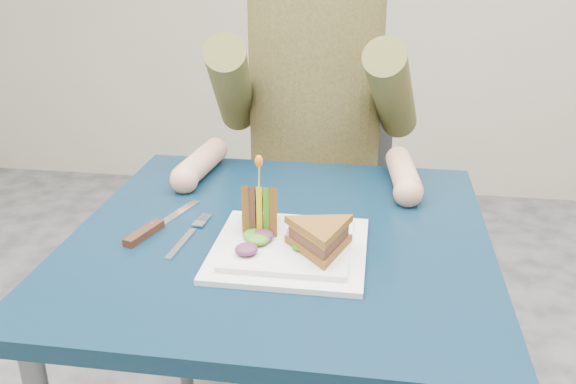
% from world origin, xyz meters
% --- Properties ---
extents(table, '(0.75, 0.75, 0.73)m').
position_xyz_m(table, '(0.00, 0.00, 0.65)').
color(table, black).
rests_on(table, ground).
extents(chair, '(0.42, 0.40, 0.93)m').
position_xyz_m(chair, '(0.00, 0.65, 0.54)').
color(chair, '#47474C').
rests_on(chair, ground).
extents(diner, '(0.54, 0.59, 0.74)m').
position_xyz_m(diner, '(-0.00, 0.54, 0.91)').
color(diner, '#4F4724').
rests_on(diner, chair).
extents(plate, '(0.26, 0.26, 0.02)m').
position_xyz_m(plate, '(0.03, -0.07, 0.74)').
color(plate, white).
rests_on(plate, table).
extents(sandwich_flat, '(0.19, 0.19, 0.05)m').
position_xyz_m(sandwich_flat, '(0.08, -0.10, 0.78)').
color(sandwich_flat, brown).
rests_on(sandwich_flat, plate).
extents(sandwich_upright, '(0.08, 0.14, 0.14)m').
position_xyz_m(sandwich_upright, '(-0.03, -0.03, 0.78)').
color(sandwich_upright, brown).
rests_on(sandwich_upright, plate).
extents(fork, '(0.03, 0.18, 0.01)m').
position_xyz_m(fork, '(-0.16, -0.05, 0.73)').
color(fork, silver).
rests_on(fork, table).
extents(knife, '(0.08, 0.22, 0.02)m').
position_xyz_m(knife, '(-0.23, -0.03, 0.74)').
color(knife, silver).
rests_on(knife, table).
extents(toothpick, '(0.01, 0.01, 0.06)m').
position_xyz_m(toothpick, '(-0.03, -0.03, 0.85)').
color(toothpick, tan).
rests_on(toothpick, sandwich_upright).
extents(toothpick_frill, '(0.01, 0.01, 0.02)m').
position_xyz_m(toothpick_frill, '(-0.03, -0.03, 0.88)').
color(toothpick_frill, orange).
rests_on(toothpick_frill, sandwich_upright).
extents(lettuce_spill, '(0.15, 0.13, 0.02)m').
position_xyz_m(lettuce_spill, '(0.03, -0.06, 0.76)').
color(lettuce_spill, '#337A14').
rests_on(lettuce_spill, plate).
extents(onion_ring, '(0.04, 0.04, 0.02)m').
position_xyz_m(onion_ring, '(0.04, -0.07, 0.77)').
color(onion_ring, '#9E4C7A').
rests_on(onion_ring, plate).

